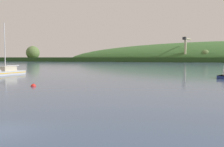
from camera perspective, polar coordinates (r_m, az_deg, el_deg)
dockside_crane at (r=234.75m, az=16.59°, el=5.38°), size 6.47×17.14×22.81m
sailboat_midwater_white at (r=64.73m, az=-23.35°, el=0.04°), size 3.26×9.31×13.65m
mooring_buoy_foreground at (r=38.32m, az=-17.69°, el=-2.84°), size 0.75×0.75×0.83m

